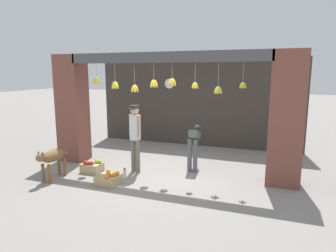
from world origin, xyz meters
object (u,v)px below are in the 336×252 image
at_px(fruit_crate_apples, 92,167).
at_px(water_bottle, 125,173).
at_px(worker_stooping, 194,142).
at_px(dog, 52,157).
at_px(shopkeeper, 135,133).
at_px(wall_clock, 169,84).
at_px(fruit_crate_oranges, 109,179).

height_order(fruit_crate_apples, water_bottle, fruit_crate_apples).
xyz_separation_m(worker_stooping, water_bottle, (-1.33, -1.18, -0.60)).
bearing_deg(fruit_crate_apples, dog, -126.25).
distance_m(shopkeeper, water_bottle, 0.99).
xyz_separation_m(water_bottle, wall_clock, (-0.22, 3.63, 1.93)).
bearing_deg(dog, worker_stooping, 121.88).
height_order(worker_stooping, fruit_crate_apples, worker_stooping).
height_order(worker_stooping, fruit_crate_oranges, worker_stooping).
xyz_separation_m(fruit_crate_oranges, wall_clock, (-0.08, 4.10, 1.93)).
relative_size(shopkeeper, wall_clock, 4.83).
relative_size(shopkeeper, fruit_crate_apples, 3.49).
relative_size(fruit_crate_oranges, water_bottle, 2.02).
bearing_deg(dog, fruit_crate_oranges, 96.49).
height_order(fruit_crate_oranges, water_bottle, fruit_crate_oranges).
relative_size(dog, water_bottle, 4.23).
bearing_deg(dog, shopkeeper, 124.94).
bearing_deg(worker_stooping, shopkeeper, -156.62).
relative_size(dog, worker_stooping, 0.94).
xyz_separation_m(dog, worker_stooping, (2.82, 1.83, 0.19)).
bearing_deg(shopkeeper, worker_stooping, -137.33).
xyz_separation_m(dog, fruit_crate_oranges, (1.36, 0.18, -0.41)).
distance_m(dog, water_bottle, 1.68).
bearing_deg(dog, wall_clock, 162.39).
distance_m(fruit_crate_oranges, water_bottle, 0.49).
relative_size(worker_stooping, water_bottle, 4.51).
bearing_deg(fruit_crate_oranges, water_bottle, 73.30).
bearing_deg(fruit_crate_oranges, shopkeeper, 78.74).
height_order(shopkeeper, wall_clock, wall_clock).
relative_size(dog, wall_clock, 2.92).
xyz_separation_m(shopkeeper, worker_stooping, (1.28, 0.71, -0.26)).
xyz_separation_m(worker_stooping, wall_clock, (-1.55, 2.45, 1.33)).
bearing_deg(water_bottle, dog, -156.67).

